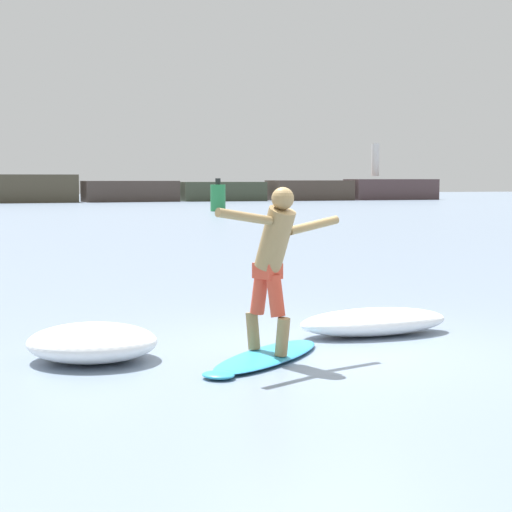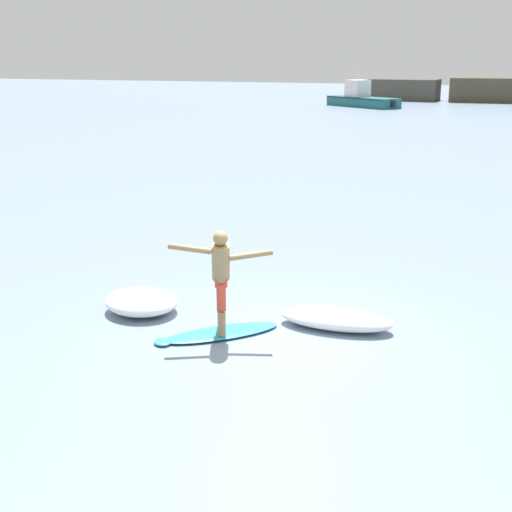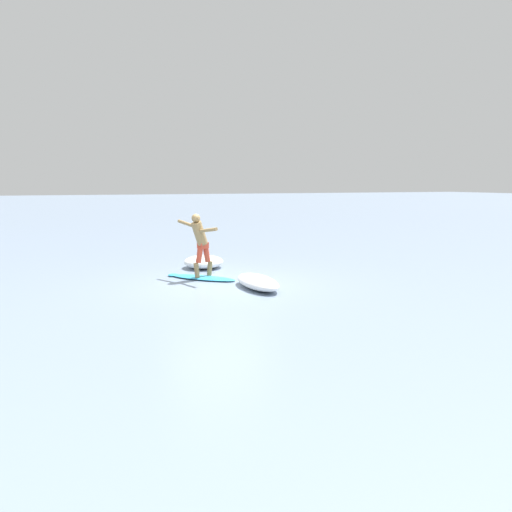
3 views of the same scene
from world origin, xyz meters
name	(u,v)px [view 2 (image 2 of 3)]	position (x,y,z in m)	size (l,w,h in m)	color
ground_plane	(271,337)	(0.00, 0.00, 0.00)	(200.00, 200.00, 0.00)	gray
surfboard	(220,333)	(-0.81, -0.23, 0.04)	(1.84, 1.79, 0.21)	#30A2C9
surfer	(221,272)	(-0.75, -0.29, 1.09)	(1.53, 0.86, 1.72)	olive
fishing_boat_near_jetty	(360,99)	(-9.78, 51.78, 0.66)	(7.49, 5.85, 3.13)	#1D5F61
wave_foam_at_tail	(336,319)	(0.88, 0.73, 0.16)	(1.92, 0.83, 0.32)	white
wave_foam_at_nose	(142,301)	(-2.53, 0.30, 0.19)	(1.67, 1.59, 0.38)	white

